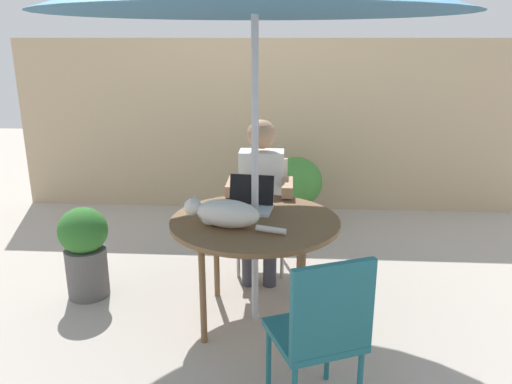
% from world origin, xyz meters
% --- Properties ---
extents(ground_plane, '(14.00, 14.00, 0.00)m').
position_xyz_m(ground_plane, '(0.00, 0.00, 0.00)').
color(ground_plane, '#ADA399').
extents(fence_back, '(5.38, 0.08, 1.80)m').
position_xyz_m(fence_back, '(0.00, 2.34, 0.90)').
color(fence_back, tan).
rests_on(fence_back, ground).
extents(patio_table, '(1.07, 1.07, 0.71)m').
position_xyz_m(patio_table, '(0.00, 0.00, 0.65)').
color(patio_table, brown).
rests_on(patio_table, ground).
extents(chair_occupied, '(0.40, 0.40, 0.88)m').
position_xyz_m(chair_occupied, '(0.00, 0.86, 0.51)').
color(chair_occupied, '#B2A899').
rests_on(chair_occupied, ground).
extents(chair_empty, '(0.52, 0.52, 0.88)m').
position_xyz_m(chair_empty, '(0.37, -0.91, 0.51)').
color(chair_empty, '#1E606B').
rests_on(chair_empty, ground).
extents(person_seated, '(0.48, 0.48, 1.22)m').
position_xyz_m(person_seated, '(-0.00, 0.71, 0.68)').
color(person_seated, white).
rests_on(person_seated, ground).
extents(laptop, '(0.33, 0.28, 0.21)m').
position_xyz_m(laptop, '(-0.05, 0.22, 0.77)').
color(laptop, silver).
rests_on(laptop, patio_table).
extents(cat, '(0.63, 0.28, 0.17)m').
position_xyz_m(cat, '(-0.18, -0.14, 0.79)').
color(cat, silver).
rests_on(cat, patio_table).
extents(potted_plant_near_fence, '(0.51, 0.51, 0.69)m').
position_xyz_m(potted_plant_near_fence, '(0.28, 1.78, 0.38)').
color(potted_plant_near_fence, '#33383D').
rests_on(potted_plant_near_fence, ground).
extents(potted_plant_by_chair, '(0.34, 0.34, 0.67)m').
position_xyz_m(potted_plant_by_chair, '(-1.23, 0.24, 0.36)').
color(potted_plant_by_chair, '#595654').
rests_on(potted_plant_by_chair, ground).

